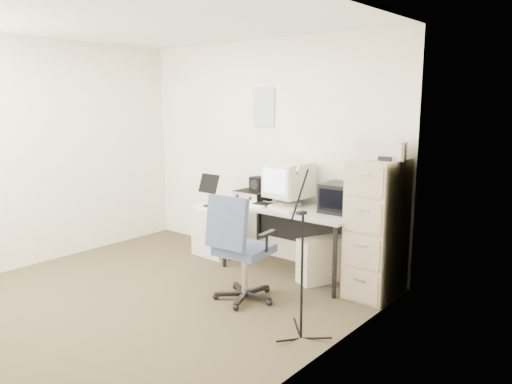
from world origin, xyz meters
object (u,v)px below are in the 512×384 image
Objects in this scene: office_chair at (244,247)px; filing_cabinet at (377,228)px; desk at (292,240)px; side_cart at (217,230)px.

filing_cabinet is at bearing 39.14° from office_chair.
desk is 0.87m from office_chair.
desk is at bearing 3.55° from side_cart.
office_chair is at bearing -33.83° from side_cart.
side_cart is (-1.07, -0.03, -0.07)m from desk.
office_chair reaches higher than desk.
filing_cabinet is 0.87× the size of desk.
side_cart is (-2.02, -0.06, -0.35)m from filing_cabinet.
office_chair is at bearing -134.92° from filing_cabinet.
office_chair is 1.68× the size of side_cart.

